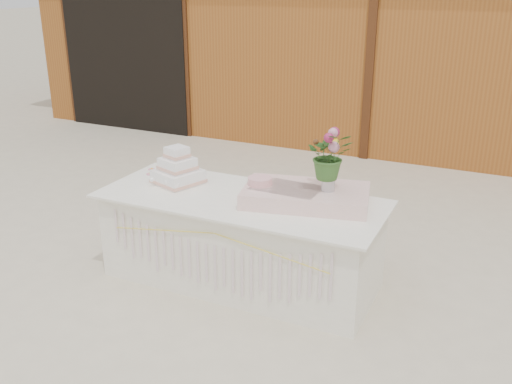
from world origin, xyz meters
TOP-DOWN VIEW (x-y plane):
  - ground at (0.00, 0.00)m, footprint 80.00×80.00m
  - barn at (-0.01, 5.99)m, footprint 12.60×4.60m
  - cake_table at (0.00, -0.00)m, footprint 2.40×1.00m
  - wedding_cake at (-0.66, 0.09)m, footprint 0.47×0.47m
  - pink_cake_stand at (0.15, 0.06)m, footprint 0.26×0.26m
  - satin_runner at (0.53, 0.13)m, footprint 1.10×0.78m
  - flower_vase at (0.70, 0.15)m, footprint 0.11×0.11m
  - bouquet at (0.70, 0.15)m, footprint 0.44×0.42m
  - loose_flowers at (-1.03, 0.14)m, footprint 0.19×0.35m

SIDE VIEW (x-z plane):
  - ground at x=0.00m, z-range 0.00..0.00m
  - cake_table at x=0.00m, z-range 0.00..0.77m
  - loose_flowers at x=-1.03m, z-range 0.77..0.79m
  - satin_runner at x=0.53m, z-range 0.77..0.90m
  - pink_cake_stand at x=0.15m, z-range 0.78..0.97m
  - wedding_cake at x=-0.66m, z-range 0.72..1.05m
  - flower_vase at x=0.70m, z-range 0.90..1.04m
  - bouquet at x=0.70m, z-range 1.04..1.43m
  - barn at x=-0.01m, z-range 0.03..3.33m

